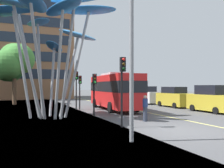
# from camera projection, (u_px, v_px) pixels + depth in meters

# --- Properties ---
(ground) EXTENTS (120.00, 240.00, 0.10)m
(ground) POSITION_uv_depth(u_px,v_px,m) (172.00, 132.00, 12.49)
(ground) COLOR #4C4C4F
(red_bus) EXTENTS (3.19, 9.92, 3.59)m
(red_bus) POSITION_uv_depth(u_px,v_px,m) (114.00, 90.00, 23.85)
(red_bus) COLOR red
(red_bus) RESTS_ON ground
(leaf_sculpture) EXTENTS (9.62, 9.13, 8.81)m
(leaf_sculpture) POSITION_uv_depth(u_px,v_px,m) (47.00, 22.00, 17.76)
(leaf_sculpture) COLOR #9EA0A5
(leaf_sculpture) RESTS_ON ground
(traffic_light_kerb_near) EXTENTS (0.28, 0.42, 3.94)m
(traffic_light_kerb_near) POSITION_uv_depth(u_px,v_px,m) (122.00, 77.00, 13.55)
(traffic_light_kerb_near) COLOR black
(traffic_light_kerb_near) RESTS_ON ground
(traffic_light_kerb_far) EXTENTS (0.28, 0.42, 3.27)m
(traffic_light_kerb_far) POSITION_uv_depth(u_px,v_px,m) (94.00, 85.00, 18.71)
(traffic_light_kerb_far) COLOR black
(traffic_light_kerb_far) RESTS_ON ground
(traffic_light_island_mid) EXTENTS (0.28, 0.42, 3.34)m
(traffic_light_island_mid) POSITION_uv_depth(u_px,v_px,m) (80.00, 85.00, 23.76)
(traffic_light_island_mid) COLOR black
(traffic_light_island_mid) RESTS_ON ground
(traffic_light_opposite) EXTENTS (0.28, 0.42, 3.76)m
(traffic_light_opposite) POSITION_uv_depth(u_px,v_px,m) (76.00, 82.00, 23.99)
(traffic_light_opposite) COLOR black
(traffic_light_opposite) RESTS_ON ground
(car_parked_mid) EXTENTS (2.04, 4.56, 2.41)m
(car_parked_mid) POSITION_uv_depth(u_px,v_px,m) (212.00, 100.00, 21.54)
(car_parked_mid) COLOR gold
(car_parked_mid) RESTS_ON ground
(car_parked_far) EXTENTS (2.03, 4.46, 2.23)m
(car_parked_far) POSITION_uv_depth(u_px,v_px,m) (174.00, 97.00, 26.76)
(car_parked_far) COLOR gold
(car_parked_far) RESTS_ON ground
(car_side_street) EXTENTS (1.94, 4.45, 2.27)m
(car_side_street) POSITION_uv_depth(u_px,v_px,m) (147.00, 95.00, 31.93)
(car_side_street) COLOR silver
(car_side_street) RESTS_ON ground
(car_far_side) EXTENTS (2.06, 3.85, 2.06)m
(car_far_side) POSITION_uv_depth(u_px,v_px,m) (131.00, 95.00, 37.21)
(car_far_side) COLOR black
(car_far_side) RESTS_ON ground
(street_lamp) EXTENTS (1.70, 0.44, 7.82)m
(street_lamp) POSITION_uv_depth(u_px,v_px,m) (139.00, 24.00, 10.34)
(street_lamp) COLOR gray
(street_lamp) RESTS_ON ground
(tree_pavement_near) EXTENTS (5.22, 5.48, 7.89)m
(tree_pavement_near) POSITION_uv_depth(u_px,v_px,m) (14.00, 61.00, 30.55)
(tree_pavement_near) COLOR brown
(tree_pavement_near) RESTS_ON ground
(tree_pavement_far) EXTENTS (4.34, 5.29, 7.31)m
(tree_pavement_far) POSITION_uv_depth(u_px,v_px,m) (11.00, 67.00, 35.17)
(tree_pavement_far) COLOR brown
(tree_pavement_far) RESTS_ON ground
(pedestrian) EXTENTS (0.34, 0.34, 1.72)m
(pedestrian) POSITION_uv_depth(u_px,v_px,m) (145.00, 108.00, 15.96)
(pedestrian) COLOR #2D3342
(pedestrian) RESTS_ON ground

